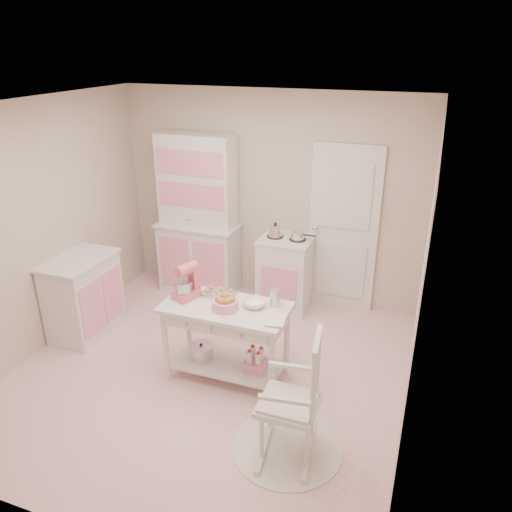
{
  "coord_description": "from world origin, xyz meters",
  "views": [
    {
      "loc": [
        1.88,
        -3.74,
        3.1
      ],
      "look_at": [
        0.33,
        0.53,
        1.13
      ],
      "focal_mm": 35.0,
      "sensor_mm": 36.0,
      "label": 1
    }
  ],
  "objects": [
    {
      "name": "room_shell",
      "position": [
        0.0,
        0.0,
        1.65
      ],
      "size": [
        3.84,
        3.84,
        2.62
      ],
      "color": "pink",
      "rests_on": "ground"
    },
    {
      "name": "door",
      "position": [
        0.95,
        1.87,
        1.02
      ],
      "size": [
        0.82,
        0.05,
        2.04
      ],
      "primitive_type": "cube",
      "color": "white",
      "rests_on": "ground"
    },
    {
      "name": "hutch",
      "position": [
        -0.88,
        1.66,
        1.04
      ],
      "size": [
        1.06,
        0.5,
        2.08
      ],
      "primitive_type": "cube",
      "color": "white",
      "rests_on": "ground"
    },
    {
      "name": "stove",
      "position": [
        0.32,
        1.61,
        0.46
      ],
      "size": [
        0.62,
        0.57,
        0.92
      ],
      "primitive_type": "cube",
      "color": "white",
      "rests_on": "ground"
    },
    {
      "name": "base_cabinet",
      "position": [
        -1.63,
        0.24,
        0.46
      ],
      "size": [
        0.54,
        0.84,
        0.92
      ],
      "primitive_type": "cube",
      "color": "white",
      "rests_on": "ground"
    },
    {
      "name": "lace_rug",
      "position": [
        1.04,
        -0.69,
        0.01
      ],
      "size": [
        0.92,
        0.92,
        0.01
      ],
      "primitive_type": "cylinder",
      "color": "white",
      "rests_on": "ground"
    },
    {
      "name": "rocking_chair",
      "position": [
        1.04,
        -0.69,
        0.55
      ],
      "size": [
        0.57,
        0.78,
        1.1
      ],
      "primitive_type": "cube",
      "rotation": [
        0.0,
        0.0,
        0.13
      ],
      "color": "white",
      "rests_on": "ground"
    },
    {
      "name": "work_table",
      "position": [
        0.2,
        0.03,
        0.4
      ],
      "size": [
        1.2,
        0.6,
        0.8
      ],
      "primitive_type": "cube",
      "color": "white",
      "rests_on": "ground"
    },
    {
      "name": "stand_mixer",
      "position": [
        -0.22,
        0.05,
        0.97
      ],
      "size": [
        0.29,
        0.33,
        0.34
      ],
      "primitive_type": "cube",
      "rotation": [
        0.0,
        0.0,
        -0.37
      ],
      "color": "#E15F71",
      "rests_on": "work_table"
    },
    {
      "name": "cookie_tray",
      "position": [
        0.05,
        0.21,
        0.81
      ],
      "size": [
        0.34,
        0.24,
        0.02
      ],
      "primitive_type": "cube",
      "color": "silver",
      "rests_on": "work_table"
    },
    {
      "name": "bread_basket",
      "position": [
        0.22,
        -0.02,
        0.85
      ],
      "size": [
        0.25,
        0.25,
        0.09
      ],
      "primitive_type": "cylinder",
      "color": "pink",
      "rests_on": "work_table"
    },
    {
      "name": "mixing_bowl",
      "position": [
        0.46,
        0.11,
        0.83
      ],
      "size": [
        0.22,
        0.22,
        0.07
      ],
      "primitive_type": "imported",
      "color": "white",
      "rests_on": "work_table"
    },
    {
      "name": "metal_pitcher",
      "position": [
        0.64,
        0.19,
        0.89
      ],
      "size": [
        0.1,
        0.1,
        0.17
      ],
      "primitive_type": "cylinder",
      "color": "silver",
      "rests_on": "work_table"
    },
    {
      "name": "recipe_book",
      "position": [
        0.65,
        -0.09,
        0.81
      ],
      "size": [
        0.19,
        0.24,
        0.02
      ],
      "primitive_type": "imported",
      "rotation": [
        0.0,
        0.0,
        0.12
      ],
      "color": "white",
      "rests_on": "work_table"
    }
  ]
}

